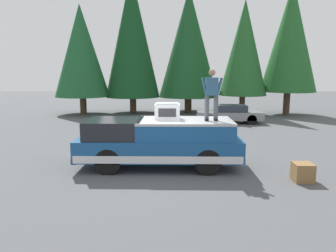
{
  "coord_description": "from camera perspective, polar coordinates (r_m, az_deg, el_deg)",
  "views": [
    {
      "loc": [
        -10.69,
        -0.47,
        3.25
      ],
      "look_at": [
        0.79,
        -0.27,
        1.35
      ],
      "focal_mm": 35.04,
      "sensor_mm": 36.0,
      "label": 1
    }
  ],
  "objects": [
    {
      "name": "ground_plane",
      "position": [
        11.19,
        -1.45,
        -7.5
      ],
      "size": [
        90.0,
        90.0,
        0.0
      ],
      "primitive_type": "plane",
      "color": "#4C4F51"
    },
    {
      "name": "wooden_crate",
      "position": [
        10.69,
        22.39,
        -7.47
      ],
      "size": [
        0.56,
        0.56,
        0.56
      ],
      "primitive_type": "cube",
      "color": "olive",
      "rests_on": "ground"
    },
    {
      "name": "conifer_center_right",
      "position": [
        26.42,
        -6.29,
        15.34
      ],
      "size": [
        4.25,
        4.25,
        10.76
      ],
      "color": "#4C3826",
      "rests_on": "ground"
    },
    {
      "name": "conifer_right",
      "position": [
        26.29,
        -14.89,
        12.5
      ],
      "size": [
        4.14,
        4.14,
        8.28
      ],
      "color": "#4C3826",
      "rests_on": "ground"
    },
    {
      "name": "conifer_center_left",
      "position": [
        26.84,
        3.62,
        14.17
      ],
      "size": [
        4.72,
        4.72,
        9.77
      ],
      "color": "#4C3826",
      "rests_on": "ground"
    },
    {
      "name": "compressor_unit",
      "position": [
        11.22,
        -0.11,
        2.62
      ],
      "size": [
        0.65,
        0.84,
        0.56
      ],
      "color": "silver",
      "rests_on": "pickup_truck"
    },
    {
      "name": "conifer_far_left",
      "position": [
        26.85,
        20.51,
        14.19
      ],
      "size": [
        4.12,
        4.12,
        9.8
      ],
      "color": "#4C3826",
      "rests_on": "ground"
    },
    {
      "name": "conifer_left",
      "position": [
        25.61,
        13.09,
        13.05
      ],
      "size": [
        3.53,
        3.53,
        8.5
      ],
      "color": "#4C3826",
      "rests_on": "ground"
    },
    {
      "name": "parked_car_grey",
      "position": [
        21.43,
        10.69,
        2.08
      ],
      "size": [
        1.64,
        4.1,
        1.16
      ],
      "color": "gray",
      "rests_on": "ground"
    },
    {
      "name": "pickup_truck",
      "position": [
        11.25,
        -1.54,
        -2.81
      ],
      "size": [
        2.01,
        5.54,
        1.65
      ],
      "color": "navy",
      "rests_on": "ground"
    },
    {
      "name": "person_on_truck_bed",
      "position": [
        10.89,
        7.6,
        5.63
      ],
      "size": [
        0.29,
        0.72,
        1.69
      ],
      "color": "#4C515B",
      "rests_on": "pickup_truck"
    }
  ]
}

